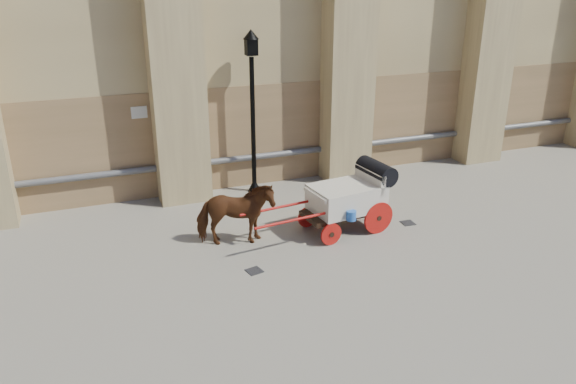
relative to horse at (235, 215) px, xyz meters
name	(u,v)px	position (x,y,z in m)	size (l,w,h in m)	color
ground	(258,247)	(0.42, -0.34, -0.76)	(90.00, 90.00, 0.00)	gray
horse	(235,215)	(0.00, 0.00, 0.00)	(0.82, 1.81, 1.53)	#5A2D18
carriage	(351,195)	(2.90, -0.17, 0.13)	(3.87, 1.48, 1.65)	black
street_lamp	(253,109)	(1.44, 3.11, 1.69)	(0.43, 0.43, 4.60)	black
drain_grate_near	(254,271)	(0.00, -1.38, -0.76)	(0.32, 0.32, 0.01)	black
drain_grate_far	(408,223)	(4.44, -0.44, -0.76)	(0.32, 0.32, 0.01)	black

